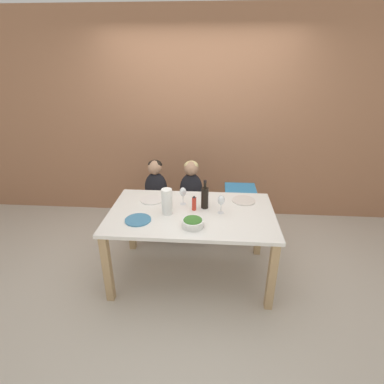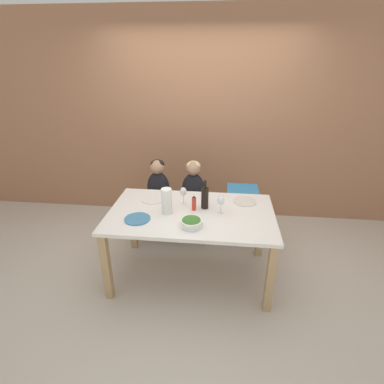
% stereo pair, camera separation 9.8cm
% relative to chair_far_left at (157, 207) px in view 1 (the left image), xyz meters
% --- Properties ---
extents(ground_plane, '(14.00, 14.00, 0.00)m').
position_rel_chair_far_left_xyz_m(ground_plane, '(0.49, -0.76, -0.39)').
color(ground_plane, '#BCB2A3').
extents(wall_back, '(10.00, 0.06, 2.70)m').
position_rel_chair_far_left_xyz_m(wall_back, '(0.49, 0.69, 0.96)').
color(wall_back, '#9E6B4C').
rests_on(wall_back, ground_plane).
extents(dining_table, '(1.61, 0.96, 0.75)m').
position_rel_chair_far_left_xyz_m(dining_table, '(0.49, -0.76, 0.27)').
color(dining_table, white).
rests_on(dining_table, ground_plane).
extents(chair_far_left, '(0.43, 0.43, 0.46)m').
position_rel_chair_far_left_xyz_m(chair_far_left, '(0.00, 0.00, 0.00)').
color(chair_far_left, silver).
rests_on(chair_far_left, ground_plane).
extents(chair_far_center, '(0.43, 0.43, 0.46)m').
position_rel_chair_far_left_xyz_m(chair_far_center, '(0.43, 0.00, 0.00)').
color(chair_far_center, silver).
rests_on(chair_far_center, ground_plane).
extents(chair_right_highchair, '(0.37, 0.36, 0.68)m').
position_rel_chair_far_left_xyz_m(chair_right_highchair, '(1.03, 0.00, 0.16)').
color(chair_right_highchair, silver).
rests_on(chair_right_highchair, ground_plane).
extents(person_child_left, '(0.28, 0.18, 0.56)m').
position_rel_chair_far_left_xyz_m(person_child_left, '(0.00, 0.00, 0.35)').
color(person_child_left, black).
rests_on(person_child_left, chair_far_left).
extents(person_child_center, '(0.28, 0.18, 0.56)m').
position_rel_chair_far_left_xyz_m(person_child_center, '(0.43, 0.00, 0.35)').
color(person_child_center, black).
rests_on(person_child_center, chair_far_center).
extents(wine_bottle, '(0.07, 0.07, 0.29)m').
position_rel_chair_far_left_xyz_m(wine_bottle, '(0.62, -0.66, 0.48)').
color(wine_bottle, black).
rests_on(wine_bottle, dining_table).
extents(paper_towel_roll, '(0.10, 0.10, 0.25)m').
position_rel_chair_far_left_xyz_m(paper_towel_roll, '(0.26, -0.81, 0.49)').
color(paper_towel_roll, white).
rests_on(paper_towel_roll, dining_table).
extents(wine_glass_near, '(0.07, 0.07, 0.18)m').
position_rel_chair_far_left_xyz_m(wine_glass_near, '(0.78, -0.76, 0.50)').
color(wine_glass_near, white).
rests_on(wine_glass_near, dining_table).
extents(wine_glass_far, '(0.07, 0.07, 0.18)m').
position_rel_chair_far_left_xyz_m(wine_glass_far, '(0.39, -0.60, 0.50)').
color(wine_glass_far, white).
rests_on(wine_glass_far, dining_table).
extents(salad_bowl_large, '(0.20, 0.20, 0.09)m').
position_rel_chair_far_left_xyz_m(salad_bowl_large, '(0.52, -1.03, 0.41)').
color(salad_bowl_large, white).
rests_on(salad_bowl_large, dining_table).
extents(dinner_plate_front_left, '(0.24, 0.24, 0.01)m').
position_rel_chair_far_left_xyz_m(dinner_plate_front_left, '(0.01, -0.96, 0.37)').
color(dinner_plate_front_left, teal).
rests_on(dinner_plate_front_left, dining_table).
extents(dinner_plate_back_left, '(0.24, 0.24, 0.01)m').
position_rel_chair_far_left_xyz_m(dinner_plate_back_left, '(0.06, -0.53, 0.37)').
color(dinner_plate_back_left, silver).
rests_on(dinner_plate_back_left, dining_table).
extents(dinner_plate_back_right, '(0.24, 0.24, 0.01)m').
position_rel_chair_far_left_xyz_m(dinner_plate_back_right, '(1.02, -0.48, 0.37)').
color(dinner_plate_back_right, silver).
rests_on(dinner_plate_back_right, dining_table).
extents(condiment_bottle_hot_sauce, '(0.04, 0.04, 0.15)m').
position_rel_chair_far_left_xyz_m(condiment_bottle_hot_sauce, '(0.52, -0.71, 0.44)').
color(condiment_bottle_hot_sauce, red).
rests_on(condiment_bottle_hot_sauce, dining_table).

